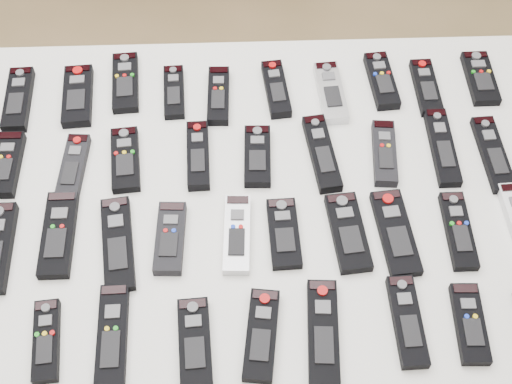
{
  "coord_description": "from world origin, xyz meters",
  "views": [
    {
      "loc": [
        0.12,
        -0.91,
        1.97
      ],
      "look_at": [
        0.14,
        -0.13,
        0.8
      ],
      "focal_mm": 50.0,
      "sensor_mm": 36.0,
      "label": 1
    }
  ],
  "objects_px": {
    "remote_7": "(382,81)",
    "remote_15": "(322,153)",
    "remote_0": "(18,99)",
    "remote_27": "(458,231)",
    "remote_2": "(125,83)",
    "remote_6": "(331,93)",
    "remote_23": "(237,234)",
    "remote_22": "(170,238)",
    "remote_30": "(112,337)",
    "remote_35": "(470,324)",
    "remote_1": "(78,96)",
    "remote_18": "(493,154)",
    "remote_24": "(284,233)",
    "remote_25": "(348,232)",
    "remote_5": "(276,89)",
    "remote_14": "(257,156)",
    "remote_29": "(46,341)",
    "remote_33": "(323,333)",
    "remote_34": "(407,321)",
    "remote_8": "(426,87)",
    "remote_3": "(174,92)",
    "remote_16": "(384,153)",
    "remote_21": "(118,244)",
    "remote_32": "(261,335)",
    "remote_9": "(480,78)",
    "table": "(256,213)",
    "remote_17": "(442,147)",
    "remote_26": "(395,233)",
    "remote_4": "(218,96)",
    "remote_10": "(6,164)",
    "remote_31": "(195,343)",
    "remote_11": "(73,168)",
    "remote_12": "(125,160)"
  },
  "relations": [
    {
      "from": "remote_5",
      "to": "remote_14",
      "type": "bearing_deg",
      "value": -110.57
    },
    {
      "from": "remote_21",
      "to": "remote_32",
      "type": "relative_size",
      "value": 1.19
    },
    {
      "from": "table",
      "to": "remote_15",
      "type": "distance_m",
      "value": 0.18
    },
    {
      "from": "remote_0",
      "to": "remote_27",
      "type": "distance_m",
      "value": 0.97
    },
    {
      "from": "remote_1",
      "to": "remote_18",
      "type": "height_order",
      "value": "remote_1"
    },
    {
      "from": "remote_24",
      "to": "remote_25",
      "type": "xyz_separation_m",
      "value": [
        0.12,
        -0.0,
        0.0
      ]
    },
    {
      "from": "remote_9",
      "to": "remote_34",
      "type": "height_order",
      "value": "remote_34"
    },
    {
      "from": "remote_2",
      "to": "remote_33",
      "type": "bearing_deg",
      "value": -61.45
    },
    {
      "from": "remote_21",
      "to": "remote_23",
      "type": "xyz_separation_m",
      "value": [
        0.23,
        0.01,
        0.0
      ]
    },
    {
      "from": "remote_24",
      "to": "remote_26",
      "type": "height_order",
      "value": "remote_26"
    },
    {
      "from": "remote_3",
      "to": "remote_29",
      "type": "xyz_separation_m",
      "value": [
        -0.2,
        -0.58,
        0.0
      ]
    },
    {
      "from": "remote_7",
      "to": "remote_31",
      "type": "relative_size",
      "value": 0.96
    },
    {
      "from": "remote_6",
      "to": "remote_32",
      "type": "bearing_deg",
      "value": -111.38
    },
    {
      "from": "remote_27",
      "to": "remote_33",
      "type": "relative_size",
      "value": 0.85
    },
    {
      "from": "table",
      "to": "remote_16",
      "type": "xyz_separation_m",
      "value": [
        0.27,
        0.09,
        0.07
      ]
    },
    {
      "from": "remote_6",
      "to": "remote_32",
      "type": "height_order",
      "value": "same"
    },
    {
      "from": "remote_10",
      "to": "remote_34",
      "type": "height_order",
      "value": "same"
    },
    {
      "from": "remote_23",
      "to": "remote_9",
      "type": "bearing_deg",
      "value": 37.52
    },
    {
      "from": "remote_14",
      "to": "remote_15",
      "type": "xyz_separation_m",
      "value": [
        0.13,
        0.0,
        0.0
      ]
    },
    {
      "from": "remote_23",
      "to": "remote_33",
      "type": "height_order",
      "value": "same"
    },
    {
      "from": "remote_23",
      "to": "remote_33",
      "type": "distance_m",
      "value": 0.25
    },
    {
      "from": "remote_15",
      "to": "remote_22",
      "type": "height_order",
      "value": "same"
    },
    {
      "from": "remote_27",
      "to": "remote_16",
      "type": "bearing_deg",
      "value": 121.76
    },
    {
      "from": "remote_2",
      "to": "remote_9",
      "type": "bearing_deg",
      "value": -5.07
    },
    {
      "from": "remote_30",
      "to": "remote_35",
      "type": "relative_size",
      "value": 1.3
    },
    {
      "from": "remote_5",
      "to": "remote_24",
      "type": "xyz_separation_m",
      "value": [
        -0.0,
        -0.37,
        -0.0
      ]
    },
    {
      "from": "remote_16",
      "to": "remote_23",
      "type": "distance_m",
      "value": 0.36
    },
    {
      "from": "remote_0",
      "to": "remote_27",
      "type": "bearing_deg",
      "value": -23.95
    },
    {
      "from": "remote_27",
      "to": "remote_35",
      "type": "xyz_separation_m",
      "value": [
        -0.02,
        -0.19,
        0.0
      ]
    },
    {
      "from": "remote_15",
      "to": "remote_29",
      "type": "height_order",
      "value": "remote_15"
    },
    {
      "from": "table",
      "to": "remote_32",
      "type": "xyz_separation_m",
      "value": [
        -0.0,
        -0.3,
        0.07
      ]
    },
    {
      "from": "remote_2",
      "to": "remote_35",
      "type": "bearing_deg",
      "value": -46.75
    },
    {
      "from": "remote_24",
      "to": "remote_29",
      "type": "distance_m",
      "value": 0.47
    },
    {
      "from": "remote_4",
      "to": "remote_5",
      "type": "distance_m",
      "value": 0.13
    },
    {
      "from": "remote_2",
      "to": "remote_11",
      "type": "xyz_separation_m",
      "value": [
        -0.09,
        -0.23,
        0.0
      ]
    },
    {
      "from": "remote_4",
      "to": "remote_12",
      "type": "height_order",
      "value": "remote_4"
    },
    {
      "from": "remote_16",
      "to": "remote_22",
      "type": "distance_m",
      "value": 0.48
    },
    {
      "from": "remote_5",
      "to": "remote_17",
      "type": "distance_m",
      "value": 0.38
    },
    {
      "from": "remote_2",
      "to": "remote_6",
      "type": "distance_m",
      "value": 0.46
    },
    {
      "from": "remote_34",
      "to": "remote_6",
      "type": "bearing_deg",
      "value": 97.25
    },
    {
      "from": "remote_5",
      "to": "remote_23",
      "type": "xyz_separation_m",
      "value": [
        -0.09,
        -0.37,
        -0.0
      ]
    },
    {
      "from": "remote_17",
      "to": "remote_22",
      "type": "relative_size",
      "value": 1.27
    },
    {
      "from": "remote_35",
      "to": "remote_26",
      "type": "bearing_deg",
      "value": 120.51
    },
    {
      "from": "remote_1",
      "to": "remote_16",
      "type": "bearing_deg",
      "value": -19.0
    },
    {
      "from": "remote_0",
      "to": "remote_26",
      "type": "relative_size",
      "value": 0.92
    },
    {
      "from": "remote_3",
      "to": "remote_35",
      "type": "bearing_deg",
      "value": -49.09
    },
    {
      "from": "remote_5",
      "to": "remote_8",
      "type": "distance_m",
      "value": 0.33
    },
    {
      "from": "remote_10",
      "to": "remote_30",
      "type": "distance_m",
      "value": 0.45
    },
    {
      "from": "remote_23",
      "to": "remote_22",
      "type": "bearing_deg",
      "value": -175.11
    },
    {
      "from": "remote_7",
      "to": "remote_15",
      "type": "relative_size",
      "value": 0.83
    }
  ]
}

